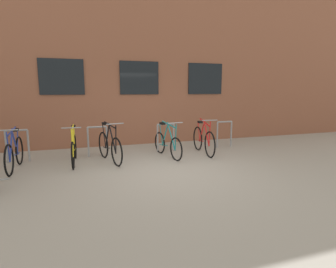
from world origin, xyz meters
name	(u,v)px	position (x,y,z in m)	size (l,w,h in m)	color
ground_plane	(169,170)	(0.00, 0.00, 0.00)	(42.00, 42.00, 0.00)	#9E998E
storefront_building	(125,62)	(0.00, 6.07, 3.01)	(28.00, 5.78, 6.03)	brown
bike_rack	(133,136)	(-0.49, 1.90, 0.51)	(6.56, 0.05, 0.86)	gray
bicycle_black	(110,146)	(-1.23, 1.25, 0.39)	(0.56, 1.68, 1.07)	black
bicycle_teal	(167,144)	(0.36, 1.28, 0.36)	(0.45, 1.61, 1.03)	black
bicycle_yellow	(74,149)	(-2.11, 1.37, 0.37)	(0.44, 1.73, 1.00)	black
bicycle_blue	(14,153)	(-3.42, 1.21, 0.38)	(0.44, 1.70, 1.03)	black
bicycle_red	(203,140)	(1.49, 1.32, 0.40)	(0.44, 1.73, 1.06)	black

